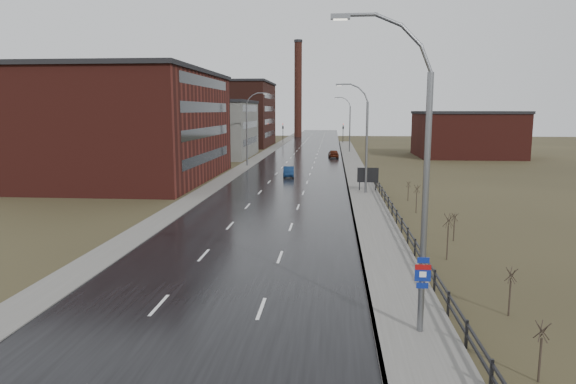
% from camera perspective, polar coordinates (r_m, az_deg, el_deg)
% --- Properties ---
extents(ground, '(320.00, 320.00, 0.00)m').
position_cam_1_polar(ground, '(19.98, -11.50, -16.78)').
color(ground, '#2D2819').
rests_on(ground, ground).
extents(road, '(14.00, 300.00, 0.06)m').
position_cam_1_polar(road, '(77.86, 1.03, 2.71)').
color(road, black).
rests_on(road, ground).
extents(sidewalk_right, '(3.20, 180.00, 0.18)m').
position_cam_1_polar(sidewalk_right, '(53.00, 8.46, -0.32)').
color(sidewalk_right, '#595651').
rests_on(sidewalk_right, ground).
extents(curb_right, '(0.16, 180.00, 0.18)m').
position_cam_1_polar(curb_right, '(52.93, 6.81, -0.30)').
color(curb_right, slate).
rests_on(curb_right, ground).
extents(sidewalk_left, '(2.40, 260.00, 0.12)m').
position_cam_1_polar(sidewalk_left, '(78.85, -4.93, 2.78)').
color(sidewalk_left, '#595651').
rests_on(sidewalk_left, ground).
extents(warehouse_near, '(22.44, 28.56, 13.50)m').
position_cam_1_polar(warehouse_near, '(67.57, -18.09, 7.03)').
color(warehouse_near, '#471914').
rests_on(warehouse_near, ground).
extents(warehouse_mid, '(16.32, 20.40, 10.50)m').
position_cam_1_polar(warehouse_mid, '(98.07, -8.84, 6.98)').
color(warehouse_mid, slate).
rests_on(warehouse_mid, ground).
extents(warehouse_far, '(26.52, 24.48, 15.50)m').
position_cam_1_polar(warehouse_far, '(128.37, -7.85, 8.59)').
color(warehouse_far, '#331611').
rests_on(warehouse_far, ground).
extents(building_right, '(18.36, 16.32, 8.50)m').
position_cam_1_polar(building_right, '(102.39, 19.21, 6.11)').
color(building_right, '#471914').
rests_on(building_right, ground).
extents(smokestack, '(2.70, 2.70, 30.70)m').
position_cam_1_polar(smokestack, '(167.72, 1.13, 11.41)').
color(smokestack, '#331611').
rests_on(smokestack, ground).
extents(streetlight_main, '(3.91, 0.29, 12.11)m').
position_cam_1_polar(streetlight_main, '(19.62, 14.16, 1.21)').
color(streetlight_main, slate).
rests_on(streetlight_main, ground).
extents(streetlight_right_mid, '(3.36, 0.28, 11.35)m').
position_cam_1_polar(streetlight_right_mid, '(53.37, 8.43, 5.96)').
color(streetlight_right_mid, slate).
rests_on(streetlight_right_mid, ground).
extents(streetlight_left, '(3.36, 0.28, 11.35)m').
position_cam_1_polar(streetlight_left, '(80.31, -4.39, 7.04)').
color(streetlight_left, slate).
rests_on(streetlight_left, ground).
extents(streetlight_right_far, '(3.36, 0.28, 11.35)m').
position_cam_1_polar(streetlight_right_far, '(107.28, 6.73, 7.51)').
color(streetlight_right_far, slate).
rests_on(streetlight_right_far, ground).
extents(guardrail, '(0.10, 53.05, 1.10)m').
position_cam_1_polar(guardrail, '(36.73, 12.67, -3.63)').
color(guardrail, black).
rests_on(guardrail, ground).
extents(shrub_a, '(0.49, 0.51, 2.04)m').
position_cam_1_polar(shrub_a, '(18.90, 26.27, -15.51)').
color(shrub_a, '#382D23').
rests_on(shrub_a, ground).
extents(shrub_b, '(0.50, 0.53, 2.11)m').
position_cam_1_polar(shrub_b, '(23.96, 23.46, -10.01)').
color(shrub_b, '#382D23').
rests_on(shrub_b, ground).
extents(shrub_c, '(0.65, 0.68, 2.75)m').
position_cam_1_polar(shrub_c, '(31.30, 17.34, -4.62)').
color(shrub_c, '#382D23').
rests_on(shrub_c, ground).
extents(shrub_d, '(0.46, 0.48, 1.90)m').
position_cam_1_polar(shrub_d, '(35.99, 17.98, -3.64)').
color(shrub_d, '#382D23').
rests_on(shrub_d, ground).
extents(shrub_e, '(0.57, 0.61, 2.43)m').
position_cam_1_polar(shrub_e, '(44.75, 14.09, -0.67)').
color(shrub_e, '#382D23').
rests_on(shrub_e, ground).
extents(shrub_f, '(0.46, 0.49, 1.93)m').
position_cam_1_polar(shrub_f, '(50.61, 13.22, 0.16)').
color(shrub_f, '#382D23').
rests_on(shrub_f, ground).
extents(billboard, '(2.24, 0.17, 2.63)m').
position_cam_1_polar(billboard, '(55.25, 8.86, 1.80)').
color(billboard, black).
rests_on(billboard, ground).
extents(traffic_light_left, '(0.58, 2.73, 5.30)m').
position_cam_1_polar(traffic_light_left, '(137.91, -0.57, 7.39)').
color(traffic_light_left, black).
rests_on(traffic_light_left, ground).
extents(traffic_light_right, '(0.58, 2.73, 5.30)m').
position_cam_1_polar(traffic_light_right, '(137.29, 6.14, 7.33)').
color(traffic_light_right, black).
rests_on(traffic_light_right, ground).
extents(car_near, '(1.69, 4.05, 1.30)m').
position_cam_1_polar(car_near, '(67.20, 0.07, 2.24)').
color(car_near, '#0E2346').
rests_on(car_near, ground).
extents(car_far, '(2.09, 4.47, 1.48)m').
position_cam_1_polar(car_far, '(94.61, 5.08, 4.24)').
color(car_far, '#44170B').
rests_on(car_far, ground).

